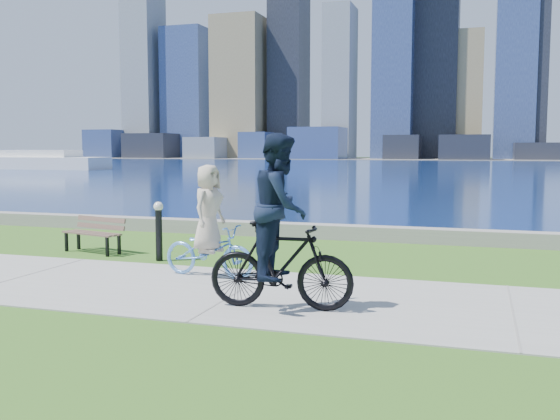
{
  "coord_description": "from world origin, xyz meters",
  "views": [
    {
      "loc": [
        3.51,
        -8.8,
        2.23
      ],
      "look_at": [
        0.02,
        2.1,
        1.1
      ],
      "focal_mm": 40.0,
      "sensor_mm": 36.0,
      "label": 1
    }
  ],
  "objects_px": {
    "bollard_lamp": "(159,227)",
    "cyclist_woman": "(209,235)",
    "cyclist_man": "(281,236)",
    "park_bench": "(95,231)"
  },
  "relations": [
    {
      "from": "bollard_lamp",
      "to": "cyclist_woman",
      "type": "bearing_deg",
      "value": -36.56
    },
    {
      "from": "park_bench",
      "to": "cyclist_woman",
      "type": "xyz_separation_m",
      "value": [
        3.44,
        -1.69,
        0.28
      ]
    },
    {
      "from": "bollard_lamp",
      "to": "cyclist_man",
      "type": "height_order",
      "value": "cyclist_man"
    },
    {
      "from": "cyclist_woman",
      "to": "cyclist_man",
      "type": "height_order",
      "value": "cyclist_man"
    },
    {
      "from": "cyclist_man",
      "to": "park_bench",
      "type": "bearing_deg",
      "value": 52.61
    },
    {
      "from": "park_bench",
      "to": "cyclist_man",
      "type": "bearing_deg",
      "value": -18.25
    },
    {
      "from": "cyclist_woman",
      "to": "cyclist_man",
      "type": "relative_size",
      "value": 0.8
    },
    {
      "from": "cyclist_woman",
      "to": "cyclist_man",
      "type": "distance_m",
      "value": 2.53
    },
    {
      "from": "bollard_lamp",
      "to": "cyclist_woman",
      "type": "height_order",
      "value": "cyclist_woman"
    },
    {
      "from": "bollard_lamp",
      "to": "cyclist_man",
      "type": "relative_size",
      "value": 0.49
    }
  ]
}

